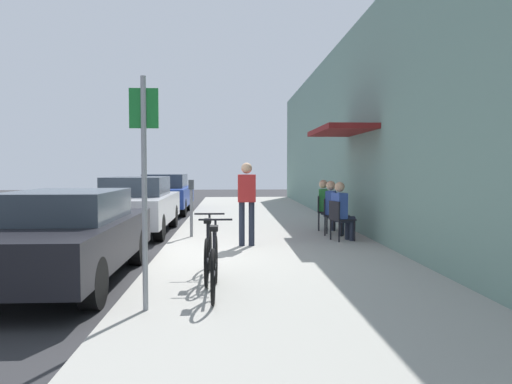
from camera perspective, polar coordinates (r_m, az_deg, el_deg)
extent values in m
plane|color=#2D2D30|center=(8.95, -11.80, -8.25)|extent=(60.00, 60.00, 0.00)
cube|color=#9E9B93|center=(10.85, 1.74, -5.93)|extent=(4.50, 32.00, 0.12)
cube|color=gray|center=(11.22, 14.18, 7.65)|extent=(0.30, 32.00, 5.34)
cube|color=maroon|center=(11.73, 9.83, 7.14)|extent=(1.10, 2.80, 0.12)
cube|color=black|center=(7.72, -21.62, -5.44)|extent=(1.80, 4.40, 0.61)
cube|color=#333D47|center=(7.81, -21.34, -1.47)|extent=(1.48, 2.11, 0.44)
cylinder|color=black|center=(8.88, -13.87, -6.27)|extent=(0.22, 0.64, 0.64)
cylinder|color=black|center=(9.30, -23.56, -6.01)|extent=(0.22, 0.64, 0.64)
cylinder|color=black|center=(6.26, -18.62, -10.14)|extent=(0.22, 0.64, 0.64)
cube|color=#B7B7BC|center=(12.99, -13.93, -1.90)|extent=(1.80, 4.40, 0.68)
cube|color=#333D47|center=(13.11, -13.84, 0.69)|extent=(1.48, 2.11, 0.48)
cylinder|color=black|center=(14.25, -9.74, -2.81)|extent=(0.22, 0.64, 0.64)
cylinder|color=black|center=(14.52, -15.97, -2.78)|extent=(0.22, 0.64, 0.64)
cylinder|color=black|center=(11.56, -11.32, -4.14)|extent=(0.22, 0.64, 0.64)
cylinder|color=black|center=(11.89, -18.91, -4.04)|extent=(0.22, 0.64, 0.64)
cube|color=navy|center=(18.59, -10.63, -0.49)|extent=(1.80, 4.40, 0.66)
cube|color=#333D47|center=(18.72, -10.59, 1.31)|extent=(1.48, 2.11, 0.50)
cylinder|color=black|center=(19.88, -7.84, -1.21)|extent=(0.22, 0.64, 0.64)
cylinder|color=black|center=(20.08, -12.35, -1.21)|extent=(0.22, 0.64, 0.64)
cylinder|color=black|center=(17.17, -8.60, -1.85)|extent=(0.22, 0.64, 0.64)
cylinder|color=black|center=(17.40, -13.80, -1.84)|extent=(0.22, 0.64, 0.64)
cylinder|color=slate|center=(11.33, -7.61, -2.46)|extent=(0.07, 0.07, 1.10)
cube|color=#383D42|center=(11.29, -7.63, 0.87)|extent=(0.12, 0.10, 0.22)
cylinder|color=gray|center=(5.50, -12.99, -0.27)|extent=(0.06, 0.06, 2.60)
cube|color=#19722D|center=(5.56, -13.07, 9.58)|extent=(0.32, 0.02, 0.44)
torus|color=black|center=(7.58, -5.46, -6.76)|extent=(0.04, 0.66, 0.66)
torus|color=black|center=(6.54, -5.85, -8.29)|extent=(0.04, 0.66, 0.66)
cylinder|color=black|center=(7.06, -5.64, -7.47)|extent=(0.04, 1.05, 0.04)
cylinder|color=black|center=(6.87, -5.70, -5.64)|extent=(0.04, 0.04, 0.50)
cube|color=black|center=(6.84, -5.72, -3.40)|extent=(0.10, 0.20, 0.06)
cylinder|color=black|center=(7.49, -5.49, -4.71)|extent=(0.03, 0.03, 0.56)
cylinder|color=black|center=(7.45, -5.50, -2.58)|extent=(0.46, 0.03, 0.03)
torus|color=black|center=(6.75, -4.76, -7.94)|extent=(0.04, 0.66, 0.66)
torus|color=black|center=(5.72, -5.07, -9.91)|extent=(0.04, 0.66, 0.66)
cylinder|color=black|center=(6.24, -4.90, -8.84)|extent=(0.04, 1.05, 0.04)
cylinder|color=black|center=(6.04, -4.96, -6.81)|extent=(0.04, 0.04, 0.50)
cube|color=black|center=(6.00, -4.97, -4.27)|extent=(0.10, 0.20, 0.06)
cylinder|color=black|center=(6.65, -4.78, -5.65)|extent=(0.03, 0.03, 0.56)
cylinder|color=black|center=(6.62, -4.79, -3.26)|extent=(0.46, 0.03, 0.03)
cylinder|color=black|center=(11.09, 10.50, -4.29)|extent=(0.04, 0.04, 0.45)
cylinder|color=black|center=(10.76, 11.52, -4.52)|extent=(0.04, 0.04, 0.45)
cylinder|color=black|center=(10.90, 8.77, -4.40)|extent=(0.04, 0.04, 0.45)
cylinder|color=black|center=(10.57, 9.75, -4.63)|extent=(0.04, 0.04, 0.45)
cube|color=black|center=(10.80, 10.14, -3.20)|extent=(0.55, 0.55, 0.03)
cube|color=black|center=(10.68, 9.20, -2.15)|extent=(0.15, 0.43, 0.40)
cylinder|color=#232838|center=(11.00, 10.69, -4.30)|extent=(0.11, 0.11, 0.47)
cylinder|color=#232838|center=(10.91, 10.11, -3.11)|extent=(0.38, 0.24, 0.14)
cylinder|color=#232838|center=(10.83, 11.23, -4.41)|extent=(0.11, 0.11, 0.47)
cylinder|color=#232838|center=(10.74, 10.64, -3.21)|extent=(0.38, 0.24, 0.14)
cube|color=#334C99|center=(10.73, 9.79, -1.60)|extent=(0.31, 0.41, 0.56)
sphere|color=tan|center=(10.71, 9.81, 0.59)|extent=(0.22, 0.22, 0.22)
cylinder|color=black|center=(11.84, 10.16, -3.84)|extent=(0.04, 0.04, 0.45)
cylinder|color=black|center=(11.47, 10.00, -4.05)|extent=(0.04, 0.04, 0.45)
cylinder|color=black|center=(11.88, 8.33, -3.80)|extent=(0.04, 0.04, 0.45)
cylinder|color=black|center=(11.51, 8.11, -4.02)|extent=(0.04, 0.04, 0.45)
cube|color=black|center=(11.65, 9.16, -2.75)|extent=(0.56, 0.56, 0.03)
cube|color=black|center=(11.65, 8.17, -1.73)|extent=(0.17, 0.43, 0.40)
cylinder|color=#232838|center=(11.75, 10.08, -3.84)|extent=(0.11, 0.11, 0.47)
cylinder|color=#232838|center=(11.74, 9.46, -2.69)|extent=(0.39, 0.25, 0.14)
cylinder|color=#232838|center=(11.56, 9.99, -3.95)|extent=(0.11, 0.11, 0.47)
cylinder|color=#232838|center=(11.54, 9.36, -2.78)|extent=(0.39, 0.25, 0.14)
cube|color=#334C99|center=(11.63, 8.78, -1.25)|extent=(0.32, 0.41, 0.56)
sphere|color=tan|center=(11.61, 8.80, 0.77)|extent=(0.22, 0.22, 0.22)
cylinder|color=black|center=(12.78, 9.07, -3.34)|extent=(0.04, 0.04, 0.45)
cylinder|color=black|center=(12.41, 9.15, -3.53)|extent=(0.04, 0.04, 0.45)
cylinder|color=black|center=(12.77, 7.37, -3.33)|extent=(0.04, 0.04, 0.45)
cylinder|color=black|center=(12.39, 7.40, -3.52)|extent=(0.04, 0.04, 0.45)
cube|color=black|center=(12.56, 8.26, -2.34)|extent=(0.51, 0.51, 0.03)
cube|color=black|center=(12.54, 7.33, -1.40)|extent=(0.10, 0.44, 0.40)
cylinder|color=#232838|center=(12.69, 9.05, -3.34)|extent=(0.11, 0.11, 0.47)
cylinder|color=#232838|center=(12.66, 8.47, -2.28)|extent=(0.38, 0.20, 0.14)
cylinder|color=#232838|center=(12.49, 9.09, -3.44)|extent=(0.11, 0.11, 0.47)
cylinder|color=#232838|center=(12.46, 8.50, -2.36)|extent=(0.38, 0.20, 0.14)
cube|color=#267233|center=(12.54, 7.90, -0.95)|extent=(0.28, 0.39, 0.56)
sphere|color=tan|center=(12.52, 7.91, 0.92)|extent=(0.22, 0.22, 0.22)
cylinder|color=#232838|center=(9.92, -1.68, -3.77)|extent=(0.12, 0.12, 0.90)
cylinder|color=#232838|center=(9.93, -0.52, -3.77)|extent=(0.12, 0.12, 0.90)
cube|color=#B22626|center=(9.87, -1.11, 0.44)|extent=(0.36, 0.22, 0.56)
sphere|color=tan|center=(9.86, -1.11, 2.82)|extent=(0.22, 0.22, 0.22)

